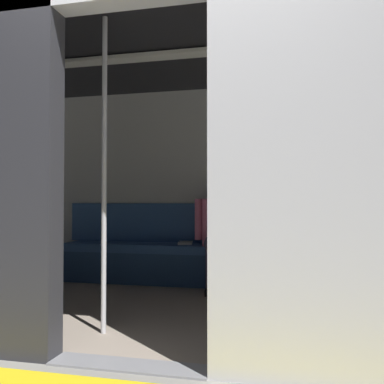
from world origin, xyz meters
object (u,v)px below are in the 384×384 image
Objects in this scene: bench_seat at (209,255)px; book at (185,243)px; handbag at (264,238)px; grab_pole_far at (217,173)px; train_car at (178,126)px; person_seated at (220,225)px; grab_pole_door at (104,174)px.

book is at bearing -15.40° from bench_seat.
grab_pole_far is (0.19, 1.77, 0.57)m from handbag.
handbag is 1.18× the size of book.
train_car reaches higher than bench_seat.
person_seated is 5.29× the size of book.
handbag is (-0.63, -1.10, -1.02)m from train_car.
grab_pole_door is (0.39, 1.79, 0.76)m from bench_seat.
handbag is at bearing -169.44° from person_seated.
person_seated is (-0.13, 0.05, 0.32)m from bench_seat.
person_seated reaches higher than handbag.
person_seated is 0.47m from handbag.
grab_pole_door is 1.00× the size of grab_pole_far.
train_car is 0.92m from grab_pole_far.
train_car is 1.61m from bench_seat.
handbag is at bearing -96.04° from grab_pole_far.
train_car is 2.92× the size of grab_pole_door.
bench_seat is at bearing 154.86° from book.
train_car is 2.92× the size of grab_pole_far.
bench_seat is 1.98m from grab_pole_door.
grab_pole_door is (0.11, 1.87, 0.64)m from book.
book is (0.41, -0.13, -0.21)m from person_seated.
book is at bearing -69.66° from grab_pole_far.
grab_pole_far reaches higher than bench_seat.
bench_seat is 0.32m from book.
train_car reaches higher than person_seated.
grab_pole_door is 0.78m from grab_pole_far.
handbag is (-0.58, -0.03, 0.19)m from bench_seat.
grab_pole_far is (-0.39, 1.74, 0.76)m from bench_seat.
grab_pole_door reaches higher than book.
bench_seat is 0.61m from handbag.
grab_pole_door reaches higher than handbag.
train_car is at bearing 60.18° from handbag.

